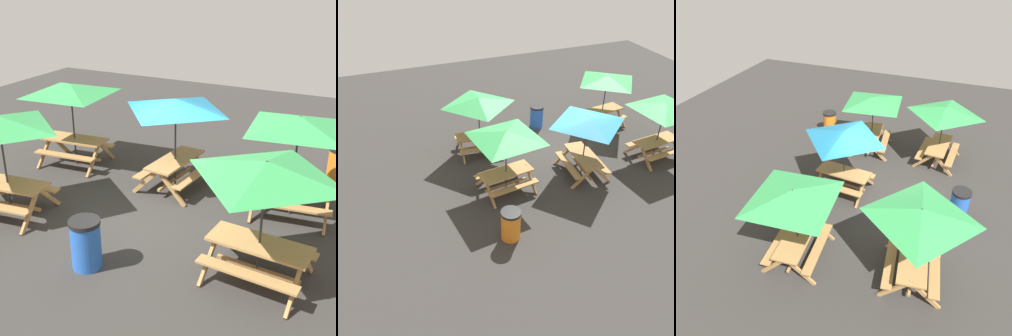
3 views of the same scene
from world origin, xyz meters
TOP-DOWN VIEW (x-y plane):
  - ground_plane at (0.00, 0.00)m, footprint 24.00×24.00m
  - picnic_table_0 at (-0.17, 1.25)m, footprint 2.16×2.16m
  - picnic_table_1 at (2.75, 1.18)m, footprint 2.81×2.81m
  - picnic_table_2 at (-3.32, 1.34)m, footprint 2.82×2.82m
  - picnic_table_3 at (2.80, -1.49)m, footprint 2.15×2.15m
  - picnic_table_4 at (-2.87, -1.65)m, footprint 2.24×2.24m
  - trash_bin_blue at (-0.13, -2.54)m, footprint 0.59×0.59m

SIDE VIEW (x-z plane):
  - ground_plane at x=0.00m, z-range 0.00..0.00m
  - trash_bin_blue at x=-0.13m, z-range 0.00..0.98m
  - picnic_table_0 at x=-0.17m, z-range 0.82..3.16m
  - picnic_table_1 at x=2.75m, z-range 0.82..3.16m
  - picnic_table_2 at x=-3.32m, z-range 0.82..3.16m
  - picnic_table_3 at x=2.80m, z-range 0.82..3.16m
  - picnic_table_4 at x=-2.87m, z-range 0.82..3.16m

